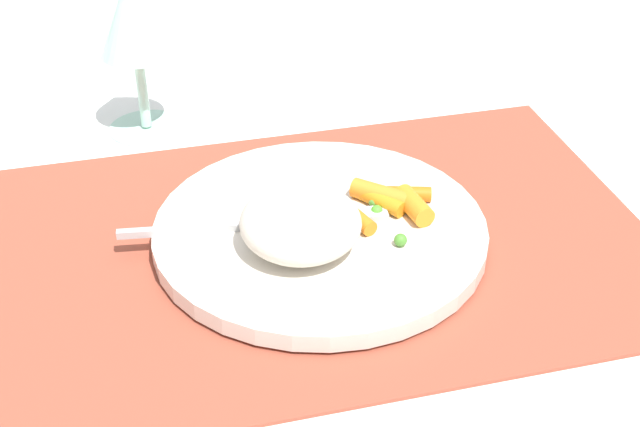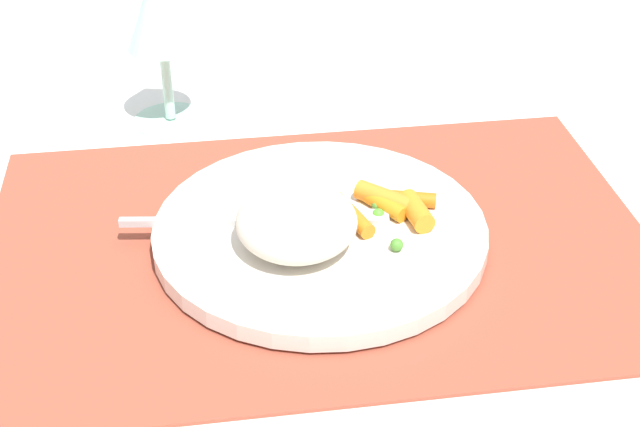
{
  "view_description": "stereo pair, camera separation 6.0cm",
  "coord_description": "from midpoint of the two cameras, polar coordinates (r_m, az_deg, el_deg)",
  "views": [
    {
      "loc": [
        -0.14,
        -0.55,
        0.42
      ],
      "look_at": [
        0.0,
        0.0,
        0.03
      ],
      "focal_mm": 50.37,
      "sensor_mm": 36.0,
      "label": 1
    },
    {
      "loc": [
        -0.08,
        -0.56,
        0.42
      ],
      "look_at": [
        0.0,
        0.0,
        0.03
      ],
      "focal_mm": 50.37,
      "sensor_mm": 36.0,
      "label": 2
    }
  ],
  "objects": [
    {
      "name": "ground_plane",
      "position": [
        0.7,
        -2.43,
        -2.1
      ],
      "size": [
        2.4,
        2.4,
        0.0
      ],
      "primitive_type": "plane",
      "color": "white"
    },
    {
      "name": "carrot_portion",
      "position": [
        0.71,
        1.82,
        0.76
      ],
      "size": [
        0.09,
        0.06,
        0.02
      ],
      "color": "orange",
      "rests_on": "plate"
    },
    {
      "name": "wine_glass",
      "position": [
        0.84,
        -13.81,
        11.75
      ],
      "size": [
        0.07,
        0.07,
        0.16
      ],
      "color": "#B2E0CC",
      "rests_on": "ground_plane"
    },
    {
      "name": "plate",
      "position": [
        0.7,
        -2.46,
        -1.23
      ],
      "size": [
        0.26,
        0.26,
        0.01
      ],
      "primitive_type": "cylinder",
      "color": "silver",
      "rests_on": "placemat"
    },
    {
      "name": "placemat",
      "position": [
        0.7,
        -2.44,
        -1.9
      ],
      "size": [
        0.52,
        0.35,
        0.01
      ],
      "primitive_type": "cube",
      "color": "#9E4733",
      "rests_on": "ground_plane"
    },
    {
      "name": "rice_mound",
      "position": [
        0.66,
        -3.85,
        -0.67
      ],
      "size": [
        0.09,
        0.09,
        0.04
      ],
      "primitive_type": "ellipsoid",
      "color": "beige",
      "rests_on": "plate"
    },
    {
      "name": "fork",
      "position": [
        0.69,
        -4.86,
        -0.71
      ],
      "size": [
        0.21,
        0.04,
        0.01
      ],
      "color": "#BBBBBB",
      "rests_on": "plate"
    },
    {
      "name": "pea_scatter",
      "position": [
        0.7,
        0.64,
        0.29
      ],
      "size": [
        0.08,
        0.08,
        0.01
      ],
      "color": "#54B22F",
      "rests_on": "plate"
    }
  ]
}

